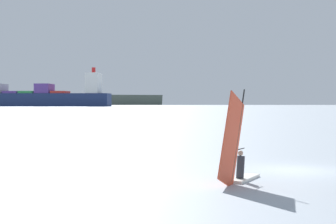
% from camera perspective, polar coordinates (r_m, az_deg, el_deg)
% --- Properties ---
extents(ground_plane, '(4000.00, 4000.00, 0.00)m').
position_cam_1_polar(ground_plane, '(23.99, 15.12, -6.77)').
color(ground_plane, '#9EA8B2').
extents(windsurfer, '(3.39, 2.67, 4.03)m').
position_cam_1_polar(windsurfer, '(19.83, 8.31, -5.39)').
color(windsurfer, white).
rests_on(windsurfer, ground_plane).
extents(cargo_ship, '(136.11, 89.44, 41.76)m').
position_cam_1_polar(cargo_ship, '(530.21, -14.33, 1.80)').
color(cargo_ship, navy).
rests_on(cargo_ship, ground_plane).
extents(distant_headland, '(1277.06, 435.22, 20.97)m').
position_cam_1_polar(distant_headland, '(1113.81, -5.04, 1.41)').
color(distant_headland, '#4C564C').
rests_on(distant_headland, ground_plane).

